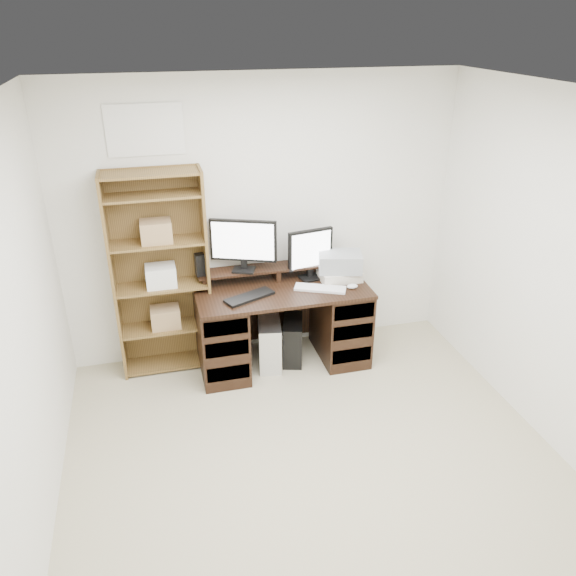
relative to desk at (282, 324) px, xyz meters
name	(u,v)px	position (x,y,z in m)	size (l,w,h in m)	color
room	(335,333)	(-0.09, -1.64, 0.86)	(3.54, 4.04, 2.54)	#B9AF8D
desk	(282,324)	(0.00, 0.00, 0.00)	(1.50, 0.70, 0.75)	black
riser_shelf	(276,269)	(0.00, 0.21, 0.45)	(1.40, 0.22, 0.12)	black
monitor_wide	(243,243)	(-0.29, 0.20, 0.74)	(0.55, 0.25, 0.46)	black
monitor_small	(310,252)	(0.30, 0.14, 0.61)	(0.42, 0.18, 0.46)	black
speaker	(200,265)	(-0.68, 0.18, 0.58)	(0.08, 0.08, 0.20)	black
keyboard_black	(249,297)	(-0.31, -0.12, 0.37)	(0.43, 0.14, 0.02)	black
keyboard_white	(320,288)	(0.31, -0.11, 0.37)	(0.44, 0.13, 0.02)	white
mouse	(352,286)	(0.59, -0.16, 0.38)	(0.10, 0.06, 0.04)	silver
printer	(339,274)	(0.54, 0.05, 0.41)	(0.36, 0.27, 0.09)	beige
basket	(340,262)	(0.54, 0.05, 0.53)	(0.38, 0.27, 0.16)	#91979B
tower_silver	(270,342)	(-0.12, 0.00, -0.17)	(0.20, 0.44, 0.44)	silver
tower_black	(293,340)	(0.10, 0.02, -0.19)	(0.27, 0.43, 0.40)	black
bookshelf	(161,273)	(-1.01, 0.21, 0.53)	(0.80, 0.30, 1.80)	brown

